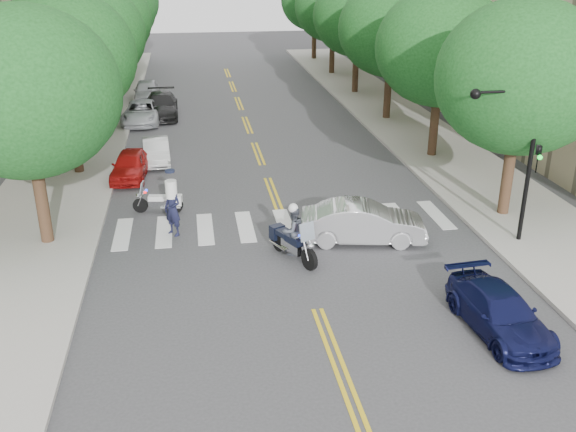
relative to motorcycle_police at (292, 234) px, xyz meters
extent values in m
plane|color=#38383A|center=(0.20, -3.49, -0.92)|extent=(140.00, 140.00, 0.00)
cube|color=#9E9991|center=(-9.30, 18.51, -0.84)|extent=(5.00, 60.00, 0.15)
cube|color=#9E9991|center=(9.70, 18.51, -0.84)|extent=(5.00, 60.00, 0.15)
cylinder|color=#382316|center=(-8.60, 2.51, 0.74)|extent=(0.44, 0.44, 3.32)
ellipsoid|color=#144617|center=(-8.60, 2.51, 4.65)|extent=(6.40, 6.40, 5.76)
cylinder|color=#382316|center=(-8.60, 10.51, 0.74)|extent=(0.44, 0.44, 3.32)
ellipsoid|color=#144617|center=(-8.60, 10.51, 4.65)|extent=(6.40, 6.40, 5.76)
cylinder|color=#382316|center=(-8.60, 18.51, 0.74)|extent=(0.44, 0.44, 3.32)
ellipsoid|color=#144617|center=(-8.60, 18.51, 4.65)|extent=(6.40, 6.40, 5.76)
cylinder|color=#382316|center=(-8.60, 26.51, 0.74)|extent=(0.44, 0.44, 3.32)
ellipsoid|color=#144617|center=(-8.60, 26.51, 4.65)|extent=(6.40, 6.40, 5.76)
cylinder|color=#382316|center=(-8.60, 34.51, 0.74)|extent=(0.44, 0.44, 3.32)
ellipsoid|color=#144617|center=(-8.60, 34.51, 4.65)|extent=(6.40, 6.40, 5.76)
cylinder|color=#382316|center=(-8.60, 42.51, 0.74)|extent=(0.44, 0.44, 3.32)
ellipsoid|color=#144617|center=(-8.60, 42.51, 4.65)|extent=(6.40, 6.40, 5.76)
cylinder|color=#382316|center=(9.00, 2.51, 0.74)|extent=(0.44, 0.44, 3.32)
ellipsoid|color=#144617|center=(9.00, 2.51, 4.65)|extent=(6.40, 6.40, 5.76)
cylinder|color=#382316|center=(9.00, 10.51, 0.74)|extent=(0.44, 0.44, 3.32)
ellipsoid|color=#144617|center=(9.00, 10.51, 4.65)|extent=(6.40, 6.40, 5.76)
cylinder|color=#382316|center=(9.00, 18.51, 0.74)|extent=(0.44, 0.44, 3.32)
ellipsoid|color=#144617|center=(9.00, 18.51, 4.65)|extent=(6.40, 6.40, 5.76)
cylinder|color=#382316|center=(9.00, 26.51, 0.74)|extent=(0.44, 0.44, 3.32)
ellipsoid|color=#144617|center=(9.00, 26.51, 4.65)|extent=(6.40, 6.40, 5.76)
cylinder|color=#382316|center=(9.00, 34.51, 0.74)|extent=(0.44, 0.44, 3.32)
ellipsoid|color=#144617|center=(9.00, 34.51, 4.65)|extent=(6.40, 6.40, 5.76)
cylinder|color=#382316|center=(9.00, 42.51, 0.74)|extent=(0.44, 0.44, 3.32)
ellipsoid|color=#144617|center=(9.00, 42.51, 4.65)|extent=(6.40, 6.40, 5.76)
cylinder|color=black|center=(8.40, 0.01, 2.08)|extent=(0.16, 0.16, 6.00)
cylinder|color=black|center=(7.20, 0.01, 4.68)|extent=(2.40, 0.10, 0.10)
sphere|color=black|center=(6.10, 0.01, 4.63)|extent=(0.36, 0.36, 0.36)
imported|color=black|center=(8.65, 0.01, 2.28)|extent=(0.16, 0.20, 1.00)
sphere|color=#0CCC26|center=(8.65, -0.14, 2.38)|extent=(0.18, 0.18, 0.18)
cylinder|color=black|center=(0.44, -0.91, -0.54)|extent=(0.47, 0.75, 0.76)
cylinder|color=black|center=(-0.33, 0.70, -0.54)|extent=(0.51, 0.77, 0.76)
cube|color=silver|center=(0.03, -0.05, -0.42)|extent=(0.75, 1.06, 0.36)
cube|color=black|center=(0.07, -0.15, -0.14)|extent=(0.70, 0.87, 0.24)
cube|color=black|center=(-0.19, 0.40, -0.12)|extent=(0.67, 0.74, 0.18)
cube|color=black|center=(-0.41, 0.85, -0.25)|extent=(0.59, 0.51, 0.50)
cube|color=#8C99A5|center=(0.37, -0.78, 0.42)|extent=(0.58, 0.39, 0.61)
cube|color=red|center=(0.41, -0.55, 0.22)|extent=(0.15, 0.15, 0.09)
cube|color=#0C26E5|center=(0.17, -0.66, 0.22)|extent=(0.15, 0.15, 0.09)
imported|color=#474C56|center=(0.03, -0.05, 0.16)|extent=(1.05, 0.97, 1.75)
sphere|color=silver|center=(0.03, -0.05, 0.98)|extent=(0.33, 0.33, 0.33)
cylinder|color=black|center=(-5.44, 5.13, -0.61)|extent=(0.62, 0.22, 0.61)
cylinder|color=black|center=(-4.02, 4.90, -0.61)|extent=(0.63, 0.25, 0.61)
cube|color=silver|center=(-4.69, 5.01, -0.51)|extent=(0.84, 0.41, 0.29)
cube|color=silver|center=(-4.77, 5.02, -0.29)|extent=(0.67, 0.42, 0.20)
cube|color=silver|center=(-4.29, 4.95, -0.27)|extent=(0.54, 0.43, 0.14)
cube|color=silver|center=(-3.89, 4.88, -0.38)|extent=(0.33, 0.43, 0.40)
cube|color=#8C99A5|center=(-5.32, 5.11, 0.16)|extent=(0.21, 0.46, 0.49)
cube|color=red|center=(-5.19, 4.98, 0.00)|extent=(0.10, 0.10, 0.07)
cube|color=#0C26E5|center=(-5.16, 5.19, 0.00)|extent=(0.10, 0.10, 0.07)
imported|color=black|center=(-4.07, 2.69, 0.11)|extent=(0.88, 0.88, 2.06)
imported|color=silver|center=(2.79, 1.01, -0.17)|extent=(4.72, 2.33, 1.49)
imported|color=#0D1139|center=(4.98, -5.41, -0.31)|extent=(2.03, 4.28, 1.21)
imported|color=#A81311|center=(-6.10, 9.51, -0.27)|extent=(1.91, 3.96, 1.30)
imported|color=silver|center=(-5.00, 11.78, -0.32)|extent=(1.49, 3.69, 1.19)
imported|color=#B2B5BA|center=(-6.10, 20.01, -0.25)|extent=(2.60, 4.96, 1.33)
imported|color=black|center=(-5.00, 21.42, -0.18)|extent=(2.14, 5.13, 1.48)
imported|color=#9A9B9F|center=(-6.10, 26.01, -0.17)|extent=(1.92, 4.47, 1.50)
camera|label=1|loc=(-3.21, -19.76, 9.03)|focal=40.00mm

